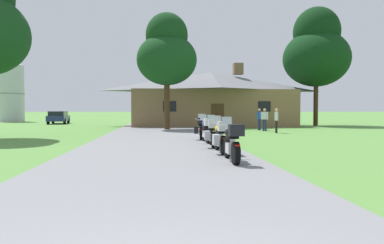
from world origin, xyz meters
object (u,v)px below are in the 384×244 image
at_px(motorcycle_black_nearest_to_camera, 232,143).
at_px(motorcycle_green_third_in_row, 213,134).
at_px(bystander_white_shirt_beside_signpost, 265,118).
at_px(motorcycle_yellow_second_in_row, 221,137).
at_px(bystander_blue_shirt_near_lodge, 259,118).
at_px(motorcycle_blue_fourth_in_row, 206,130).
at_px(parked_navy_suv_far_left, 58,117).
at_px(tree_right_of_lodge, 316,51).
at_px(metal_silo_distant, 10,90).
at_px(bystander_white_shirt_by_tree, 276,119).
at_px(tree_by_lodge_front, 167,53).
at_px(motorcycle_orange_farthest_in_row, 201,129).

height_order(motorcycle_black_nearest_to_camera, motorcycle_green_third_in_row, same).
relative_size(motorcycle_black_nearest_to_camera, bystander_white_shirt_beside_signpost, 1.25).
relative_size(motorcycle_yellow_second_in_row, bystander_blue_shirt_near_lodge, 1.25).
bearing_deg(motorcycle_green_third_in_row, motorcycle_blue_fourth_in_row, 93.79).
distance_m(motorcycle_black_nearest_to_camera, parked_navy_suv_far_left, 34.13).
xyz_separation_m(motorcycle_black_nearest_to_camera, parked_navy_suv_far_left, (-13.33, 31.42, 0.16)).
xyz_separation_m(tree_right_of_lodge, metal_silo_distant, (-34.91, 15.08, -3.28)).
bearing_deg(motorcycle_black_nearest_to_camera, tree_right_of_lodge, 62.25).
height_order(motorcycle_yellow_second_in_row, parked_navy_suv_far_left, parked_navy_suv_far_left).
distance_m(motorcycle_yellow_second_in_row, motorcycle_green_third_in_row, 2.06).
distance_m(motorcycle_green_third_in_row, parked_navy_suv_far_left, 30.29).
distance_m(bystander_white_shirt_by_tree, tree_by_lodge_front, 9.86).
relative_size(bystander_blue_shirt_near_lodge, tree_by_lodge_front, 0.18).
xyz_separation_m(bystander_blue_shirt_near_lodge, tree_right_of_lodge, (7.76, 7.32, 6.46)).
xyz_separation_m(bystander_white_shirt_by_tree, tree_right_of_lodge, (7.54, 10.78, 6.46)).
xyz_separation_m(motorcycle_green_third_in_row, tree_right_of_lodge, (13.27, 20.09, 6.78)).
distance_m(motorcycle_yellow_second_in_row, parked_navy_suv_far_left, 32.15).
height_order(motorcycle_green_third_in_row, tree_right_of_lodge, tree_right_of_lodge).
xyz_separation_m(motorcycle_black_nearest_to_camera, motorcycle_green_third_in_row, (0.07, 4.25, -0.01)).
bearing_deg(tree_right_of_lodge, motorcycle_black_nearest_to_camera, -118.71).
bearing_deg(bystander_white_shirt_by_tree, tree_by_lodge_front, -105.65).
relative_size(tree_right_of_lodge, parked_navy_suv_far_left, 2.45).
height_order(bystander_white_shirt_beside_signpost, tree_right_of_lodge, tree_right_of_lodge).
xyz_separation_m(motorcycle_blue_fourth_in_row, motorcycle_orange_farthest_in_row, (-0.03, 1.85, -0.01)).
relative_size(motorcycle_green_third_in_row, bystander_white_shirt_by_tree, 1.25).
xyz_separation_m(motorcycle_yellow_second_in_row, parked_navy_suv_far_left, (-13.40, 29.23, 0.17)).
relative_size(motorcycle_black_nearest_to_camera, tree_by_lodge_front, 0.23).
distance_m(motorcycle_orange_farthest_in_row, metal_silo_distant, 38.16).
bearing_deg(parked_navy_suv_far_left, motorcycle_blue_fourth_in_row, -67.55).
relative_size(motorcycle_black_nearest_to_camera, tree_right_of_lodge, 0.18).
xyz_separation_m(motorcycle_yellow_second_in_row, motorcycle_blue_fourth_in_row, (0.01, 4.14, 0.01)).
distance_m(motorcycle_yellow_second_in_row, bystander_white_shirt_by_tree, 12.74).
relative_size(motorcycle_blue_fourth_in_row, bystander_blue_shirt_near_lodge, 1.25).
bearing_deg(motorcycle_yellow_second_in_row, parked_navy_suv_far_left, 114.30).
distance_m(motorcycle_black_nearest_to_camera, tree_by_lodge_front, 18.72).
distance_m(motorcycle_green_third_in_row, bystander_white_shirt_beside_signpost, 12.96).
relative_size(motorcycle_yellow_second_in_row, tree_right_of_lodge, 0.18).
xyz_separation_m(bystander_white_shirt_by_tree, tree_by_lodge_front, (-7.30, 4.31, 5.05)).
bearing_deg(bystander_blue_shirt_near_lodge, motorcycle_blue_fourth_in_row, 17.34).
height_order(motorcycle_black_nearest_to_camera, bystander_white_shirt_beside_signpost, bystander_white_shirt_beside_signpost).
height_order(motorcycle_blue_fourth_in_row, motorcycle_orange_farthest_in_row, same).
bearing_deg(motorcycle_orange_farthest_in_row, metal_silo_distant, 130.55).
bearing_deg(motorcycle_yellow_second_in_row, bystander_white_shirt_by_tree, 62.93).
relative_size(motorcycle_green_third_in_row, parked_navy_suv_far_left, 0.44).
xyz_separation_m(bystander_blue_shirt_near_lodge, metal_silo_distant, (-27.16, 22.41, 3.17)).
xyz_separation_m(motorcycle_green_third_in_row, bystander_white_shirt_by_tree, (5.73, 9.31, 0.32)).
bearing_deg(motorcycle_blue_fourth_in_row, tree_right_of_lodge, 51.19).
distance_m(motorcycle_green_third_in_row, motorcycle_blue_fourth_in_row, 2.08).
distance_m(motorcycle_green_third_in_row, motorcycle_orange_farthest_in_row, 3.93).
height_order(motorcycle_black_nearest_to_camera, metal_silo_distant, metal_silo_distant).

